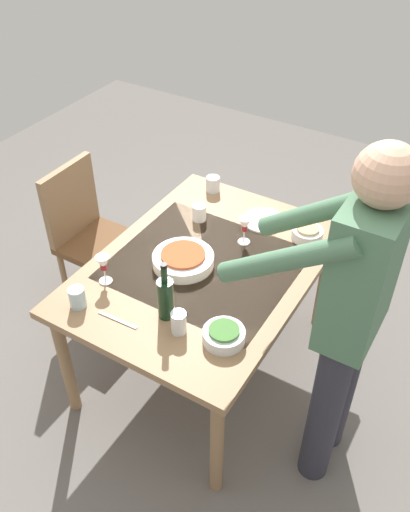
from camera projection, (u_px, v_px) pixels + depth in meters
name	position (u px, v px, depth m)	size (l,w,h in m)	color
ground_plane	(205.00, 361.00, 3.16)	(6.00, 6.00, 0.00)	#66605B
dining_table	(205.00, 275.00, 2.74)	(1.37, 1.00, 0.73)	#93704C
chair_near	(87.00, 229.00, 3.25)	(0.40, 0.40, 0.91)	brown
person_server	(349.00, 312.00, 2.12)	(0.42, 0.61, 1.69)	#2D2D38
wine_bottle	(166.00, 297.00, 2.36)	(0.07, 0.07, 0.30)	black
wine_glass_left	(245.00, 226.00, 2.76)	(0.07, 0.07, 0.15)	white
wine_glass_right	(103.00, 265.00, 2.53)	(0.07, 0.07, 0.15)	white
water_cup_near_left	(199.00, 213.00, 2.95)	(0.07, 0.07, 0.09)	silver
water_cup_near_right	(213.00, 184.00, 3.17)	(0.08, 0.08, 0.09)	silver
water_cup_far_left	(179.00, 323.00, 2.32)	(0.07, 0.07, 0.11)	silver
water_cup_far_right	(77.00, 298.00, 2.44)	(0.07, 0.07, 0.10)	silver
serving_bowl_pasta	(183.00, 259.00, 2.67)	(0.30, 0.30, 0.07)	silver
side_bowl_salad	(224.00, 335.00, 2.29)	(0.18, 0.18, 0.07)	silver
side_bowl_bread	(307.00, 233.00, 2.83)	(0.16, 0.16, 0.07)	silver
dinner_plate_near	(264.00, 220.00, 2.97)	(0.23, 0.23, 0.01)	silver
table_knife	(118.00, 320.00, 2.40)	(0.01, 0.20, 0.01)	silver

